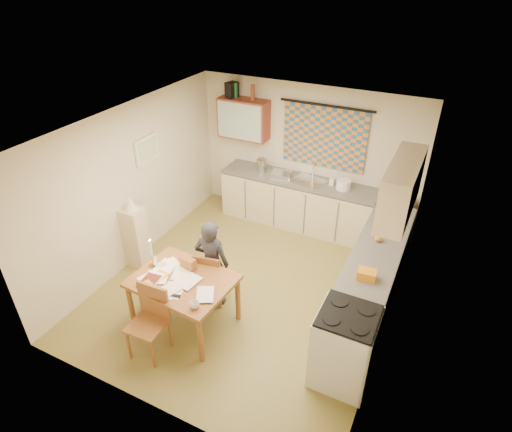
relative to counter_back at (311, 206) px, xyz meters
The scene contains 44 objects.
floor 2.02m from the counter_back, 97.06° to the right, with size 4.00×4.50×0.02m, color olive.
ceiling 2.85m from the counter_back, 97.06° to the right, with size 4.00×4.50×0.02m, color white.
wall_back 0.89m from the counter_back, 127.91° to the left, with size 4.00×0.02×2.50m, color beige.
wall_front 4.29m from the counter_back, 93.28° to the right, with size 4.00×0.02×2.50m, color beige.
wall_left 3.08m from the counter_back, 139.10° to the right, with size 0.02×4.50×2.50m, color beige.
wall_right 2.75m from the counter_back, 47.79° to the right, with size 0.02×4.50×2.50m, color beige.
window_blind 1.23m from the counter_back, 77.75° to the left, with size 1.45×0.03×1.05m, color #295880.
curtain_rod 1.77m from the counter_back, 76.80° to the left, with size 0.04×0.04×1.60m, color black.
wall_cabinet 1.94m from the counter_back, behind, with size 0.90×0.34×0.70m, color maroon.
wall_cabinet_glass 1.94m from the counter_back, behind, with size 0.84×0.02×0.64m, color #99B2A5.
upper_cabinet_right 2.54m from the counter_back, 41.39° to the right, with size 0.34×1.30×0.70m, color #C5AF8A.
framed_print 2.98m from the counter_back, 144.97° to the right, with size 0.04×0.50×0.40m, color #EFDFC7.
print_canvas 2.96m from the counter_back, 144.67° to the right, with size 0.01×0.42×0.32m, color silver.
counter_back is the anchor object (origin of this frame).
counter_right 2.18m from the counter_back, 47.99° to the right, with size 0.62×2.95×0.92m.
stove 3.25m from the counter_back, 63.30° to the right, with size 0.65×0.65×1.00m.
sink 0.43m from the counter_back, behind, with size 0.55×0.45×0.10m, color silver.
tap 0.64m from the counter_back, 108.33° to the left, with size 0.03×0.03×0.28m, color silver.
dish_rack 0.76m from the counter_back, behind, with size 0.35×0.30×0.06m, color silver.
kettle 1.13m from the counter_back, behind, with size 0.18×0.18×0.24m, color silver.
mixing_bowl 0.77m from the counter_back, ahead, with size 0.24×0.24×0.16m, color white.
soap_bottle 0.64m from the counter_back, ahead, with size 0.08×0.09×0.17m, color white.
bowl 1.79m from the counter_back, 32.20° to the right, with size 0.22×0.22×0.05m, color white.
orange_bag 2.63m from the counter_back, 55.58° to the right, with size 0.22×0.16×0.12m, color orange.
fruit_orange 1.97m from the counter_back, 42.18° to the right, with size 0.10×0.10×0.10m, color orange.
speaker 2.44m from the counter_back, behind, with size 0.16×0.20×0.26m, color black.
bottle_green 2.40m from the counter_back, behind, with size 0.07×0.07×0.26m, color #195926.
bottle_brown 2.20m from the counter_back, behind, with size 0.07×0.07×0.26m, color maroon.
dining_table 3.05m from the counter_back, 102.63° to the right, with size 1.32×1.04×0.75m.
chair_far 2.49m from the counter_back, 103.60° to the right, with size 0.45×0.45×0.85m.
chair_near 3.66m from the counter_back, 102.40° to the right, with size 0.44×0.44×0.93m.
person 2.51m from the counter_back, 102.93° to the right, with size 0.53×0.39×1.34m, color black.
shelf_stand 3.04m from the counter_back, 133.19° to the right, with size 0.32×0.30×1.01m, color #C5AF8A.
lampshade 3.11m from the counter_back, 133.19° to the right, with size 0.20×0.20×0.22m, color #EFDFC7.
letter_rack 2.86m from the counter_back, 104.78° to the right, with size 0.22×0.10×0.16m, color brown.
mug 3.36m from the counter_back, 94.17° to the right, with size 0.13×0.13×0.09m, color white.
magazine 3.41m from the counter_back, 109.12° to the right, with size 0.24×0.30×0.03m, color maroon.
book 3.26m from the counter_back, 109.00° to the right, with size 0.22×0.27×0.02m, color orange.
orange_box 3.42m from the counter_back, 106.83° to the right, with size 0.12×0.08×0.04m, color orange.
eyeglasses 3.34m from the counter_back, 99.76° to the right, with size 0.13×0.04×0.02m, color black.
candle_holder 3.14m from the counter_back, 111.62° to the right, with size 0.06×0.06×0.18m, color silver.
candle 3.20m from the counter_back, 112.02° to the right, with size 0.02×0.02×0.22m, color white.
candle_flame 3.21m from the counter_back, 111.84° to the right, with size 0.02×0.02×0.02m, color #FFCC66.
papers 3.16m from the counter_back, 104.71° to the right, with size 1.12×0.74×0.02m.
Camera 1 is at (2.28, -4.37, 4.30)m, focal length 30.00 mm.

